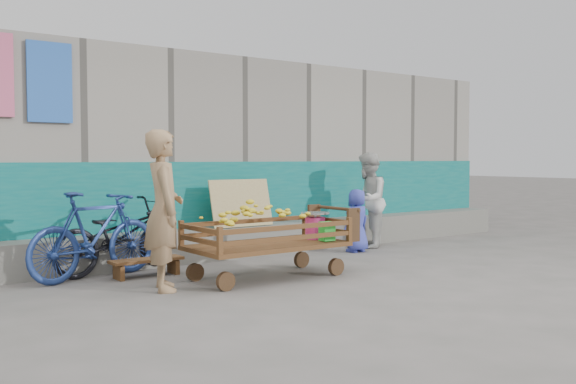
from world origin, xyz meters
TOP-DOWN VIEW (x-y plane):
  - ground at (0.00, 0.00)m, footprint 80.00×80.00m
  - building_wall at (-0.00, 4.05)m, footprint 12.00×3.50m
  - banana_cart at (-0.36, 0.65)m, footprint 2.09×0.96m
  - bench at (-1.46, 1.61)m, footprint 0.90×0.27m
  - vendor_man at (-1.63, 0.76)m, footprint 0.60×0.74m
  - woman at (2.51, 1.88)m, footprint 0.95×0.94m
  - child at (2.03, 1.62)m, footprint 0.50×0.35m
  - bicycle_dark at (-1.63, 2.05)m, footprint 1.90×0.95m
  - bicycle_blue at (-2.02, 1.85)m, footprint 1.83×0.91m

SIDE VIEW (x-z plane):
  - ground at x=0.00m, z-range 0.00..0.00m
  - bench at x=-1.46m, z-range 0.05..0.28m
  - bicycle_dark at x=-1.63m, z-range 0.00..0.96m
  - child at x=2.03m, z-range 0.00..0.98m
  - bicycle_blue at x=-2.02m, z-range 0.00..1.06m
  - banana_cart at x=-0.36m, z-range 0.16..1.05m
  - woman at x=2.51m, z-range 0.00..1.55m
  - vendor_man at x=-1.63m, z-range 0.00..1.76m
  - building_wall at x=0.00m, z-range -0.03..2.97m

